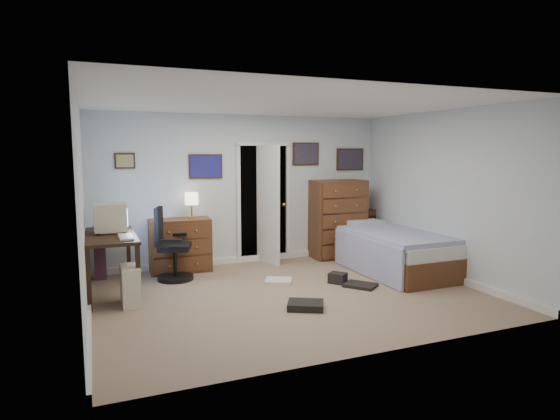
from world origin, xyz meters
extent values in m
cube|color=gray|center=(0.00, 0.00, -0.01)|extent=(5.00, 4.00, 0.02)
cube|color=black|center=(-2.20, 0.90, 0.79)|extent=(0.67, 1.41, 0.04)
cube|color=black|center=(-2.47, 0.24, 0.38)|extent=(0.05, 0.05, 0.77)
cube|color=black|center=(-1.91, 0.25, 0.38)|extent=(0.05, 0.05, 0.77)
cube|color=black|center=(-2.49, 1.56, 0.38)|extent=(0.05, 0.05, 0.77)
cube|color=black|center=(-1.93, 1.57, 0.38)|extent=(0.05, 0.05, 0.77)
cube|color=black|center=(-2.50, 0.90, 0.43)|extent=(0.05, 1.30, 0.54)
cube|color=beige|center=(-2.18, 1.05, 1.02)|extent=(0.42, 0.39, 0.37)
cube|color=#8CB2F2|center=(-1.97, 1.06, 1.02)|extent=(0.01, 0.30, 0.24)
cube|color=beige|center=(-2.18, 1.05, 0.82)|extent=(0.27, 0.27, 0.02)
cube|color=beige|center=(-2.02, 0.55, 0.82)|extent=(0.17, 0.43, 0.03)
cube|color=beige|center=(-2.00, 0.35, 0.24)|extent=(0.22, 0.46, 0.49)
cube|color=black|center=(-1.89, 0.36, 0.24)|extent=(0.01, 0.32, 0.38)
cylinder|color=black|center=(-1.29, 1.29, 0.03)|extent=(0.66, 0.66, 0.06)
cylinder|color=black|center=(-1.29, 1.29, 0.25)|extent=(0.08, 0.08, 0.40)
cube|color=black|center=(-1.29, 1.29, 0.49)|extent=(0.56, 0.56, 0.08)
cube|color=black|center=(-1.51, 1.36, 0.81)|extent=(0.18, 0.40, 0.56)
cube|color=black|center=(-1.37, 1.06, 0.64)|extent=(0.30, 0.14, 0.04)
cube|color=black|center=(-1.22, 1.52, 0.64)|extent=(0.30, 0.14, 0.04)
cube|color=maroon|center=(-2.32, 1.76, 0.40)|extent=(0.17, 0.17, 0.80)
cube|color=brown|center=(-1.13, 1.77, 0.42)|extent=(0.96, 0.51, 0.84)
cylinder|color=gold|center=(-0.93, 1.77, 0.85)|extent=(0.13, 0.13, 0.02)
cylinder|color=gold|center=(-0.93, 1.77, 0.98)|extent=(0.03, 0.03, 0.25)
cylinder|color=beige|center=(-0.93, 1.77, 1.15)|extent=(0.22, 0.22, 0.19)
cube|color=black|center=(0.35, 2.30, 1.00)|extent=(0.90, 0.60, 2.00)
cube|color=white|center=(-0.10, 1.97, 1.00)|extent=(0.06, 0.05, 2.00)
cube|color=white|center=(0.80, 1.97, 1.00)|extent=(0.06, 0.05, 2.00)
cube|color=white|center=(0.35, 1.97, 2.02)|extent=(0.96, 0.05, 0.06)
cube|color=white|center=(0.31, 1.86, 1.00)|extent=(0.31, 0.77, 2.00)
sphere|color=gold|center=(0.62, 1.71, 1.00)|extent=(0.06, 0.06, 0.06)
cube|color=brown|center=(1.68, 1.75, 0.69)|extent=(0.96, 0.59, 1.39)
cube|color=brown|center=(2.52, 1.88, 0.41)|extent=(0.91, 0.28, 0.81)
cube|color=black|center=(2.52, 1.81, 0.56)|extent=(0.83, 0.14, 0.27)
cube|color=maroon|center=(2.52, 1.81, 0.52)|extent=(0.73, 0.16, 0.20)
cube|color=brown|center=(2.00, 0.52, 0.19)|extent=(1.09, 2.15, 0.37)
cube|color=white|center=(2.00, 0.52, 0.47)|extent=(1.04, 2.11, 0.19)
cube|color=#5B61AA|center=(2.00, 0.41, 0.59)|extent=(1.15, 1.83, 0.11)
cube|color=#5B61AA|center=(1.43, 0.41, 0.30)|extent=(0.06, 1.82, 0.58)
cube|color=#7290B7|center=(1.99, 1.32, 0.63)|extent=(0.59, 0.41, 0.14)
cube|color=#331E11|center=(-1.90, 1.98, 1.75)|extent=(0.30, 0.03, 0.24)
cube|color=olive|center=(-1.90, 1.96, 1.75)|extent=(0.25, 0.01, 0.19)
cube|color=#331E11|center=(-0.65, 1.98, 1.65)|extent=(0.55, 0.03, 0.40)
cube|color=#0B0D51|center=(-0.65, 1.96, 1.65)|extent=(0.50, 0.01, 0.35)
cube|color=#331E11|center=(1.15, 1.98, 1.85)|extent=(0.50, 0.03, 0.40)
cube|color=black|center=(1.15, 1.96, 1.85)|extent=(0.45, 0.01, 0.35)
cube|color=#331E11|center=(2.05, 1.98, 1.75)|extent=(0.55, 0.03, 0.40)
cube|color=black|center=(2.05, 1.96, 1.75)|extent=(0.50, 0.01, 0.35)
cube|color=black|center=(-0.05, -0.60, 0.04)|extent=(0.53, 0.48, 0.09)
cube|color=black|center=(1.06, -0.05, 0.02)|extent=(0.52, 0.54, 0.04)
cube|color=black|center=(0.85, 0.23, 0.07)|extent=(0.30, 0.30, 0.15)
cube|color=silver|center=(0.06, 0.56, 0.03)|extent=(0.48, 0.45, 0.05)
camera|label=1|loc=(-2.39, -5.56, 1.89)|focal=30.00mm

